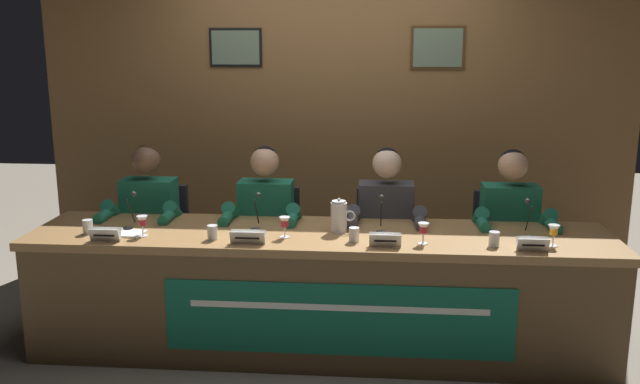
{
  "coord_description": "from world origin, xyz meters",
  "views": [
    {
      "loc": [
        0.33,
        -3.93,
        1.9
      ],
      "look_at": [
        0.0,
        0.0,
        1.0
      ],
      "focal_mm": 37.99,
      "sensor_mm": 36.0,
      "label": 1
    }
  ],
  "objects_px": {
    "chair_far_right": "(503,260)",
    "juice_glass_far_right": "(554,231)",
    "water_cup_center_left": "(212,233)",
    "nameplate_far_right": "(533,244)",
    "water_cup_far_left": "(88,227)",
    "panelist_far_right": "(511,229)",
    "water_cup_center_right": "(354,235)",
    "microphone_far_right": "(529,225)",
    "document_stack_far_left": "(126,233)",
    "microphone_far_left": "(130,217)",
    "panelist_center_right": "(386,226)",
    "water_cup_far_right": "(494,240)",
    "nameplate_center_left": "(248,237)",
    "chair_center_right": "(385,257)",
    "chair_center_left": "(270,254)",
    "conference_table": "(319,276)",
    "chair_far_left": "(158,251)",
    "water_pitcher_central": "(339,216)",
    "juice_glass_far_left": "(142,222)",
    "juice_glass_center_right": "(423,229)",
    "nameplate_center_right": "(385,240)",
    "nameplate_far_left": "(105,235)",
    "panelist_far_left": "(146,221)",
    "juice_glass_center_left": "(285,223)",
    "microphone_center_right": "(381,221)",
    "microphone_center_left": "(256,218)",
    "panelist_center_left": "(264,224)"
  },
  "relations": [
    {
      "from": "water_cup_far_left",
      "to": "chair_far_left",
      "type": "bearing_deg",
      "value": 75.57
    },
    {
      "from": "chair_far_left",
      "to": "chair_center_left",
      "type": "bearing_deg",
      "value": 0.0
    },
    {
      "from": "panelist_center_right",
      "to": "juice_glass_center_right",
      "type": "bearing_deg",
      "value": -69.66
    },
    {
      "from": "panelist_far_right",
      "to": "water_cup_far_left",
      "type": "bearing_deg",
      "value": -168.93
    },
    {
      "from": "microphone_far_left",
      "to": "nameplate_far_right",
      "type": "bearing_deg",
      "value": -6.25
    },
    {
      "from": "water_cup_far_left",
      "to": "panelist_far_right",
      "type": "bearing_deg",
      "value": 11.07
    },
    {
      "from": "panelist_center_right",
      "to": "water_cup_far_right",
      "type": "height_order",
      "value": "panelist_center_right"
    },
    {
      "from": "juice_glass_center_right",
      "to": "chair_far_right",
      "type": "height_order",
      "value": "chair_far_right"
    },
    {
      "from": "chair_center_right",
      "to": "microphone_center_right",
      "type": "height_order",
      "value": "microphone_center_right"
    },
    {
      "from": "panelist_far_left",
      "to": "nameplate_center_right",
      "type": "bearing_deg",
      "value": -21.45
    },
    {
      "from": "water_cup_center_left",
      "to": "chair_center_right",
      "type": "relative_size",
      "value": 0.1
    },
    {
      "from": "water_cup_far_left",
      "to": "water_cup_center_left",
      "type": "distance_m",
      "value": 0.78
    },
    {
      "from": "panelist_center_left",
      "to": "juice_glass_center_left",
      "type": "height_order",
      "value": "panelist_center_left"
    },
    {
      "from": "chair_center_right",
      "to": "water_cup_far_right",
      "type": "distance_m",
      "value": 1.04
    },
    {
      "from": "water_cup_far_left",
      "to": "juice_glass_center_left",
      "type": "bearing_deg",
      "value": 1.05
    },
    {
      "from": "document_stack_far_left",
      "to": "nameplate_center_left",
      "type": "bearing_deg",
      "value": -10.27
    },
    {
      "from": "juice_glass_far_left",
      "to": "microphone_far_left",
      "type": "relative_size",
      "value": 0.57
    },
    {
      "from": "chair_center_left",
      "to": "chair_center_right",
      "type": "bearing_deg",
      "value": 0.0
    },
    {
      "from": "chair_far_right",
      "to": "water_pitcher_central",
      "type": "distance_m",
      "value": 1.29
    },
    {
      "from": "water_cup_far_left",
      "to": "water_cup_center_right",
      "type": "distance_m",
      "value": 1.6
    },
    {
      "from": "water_cup_center_right",
      "to": "panelist_far_right",
      "type": "xyz_separation_m",
      "value": [
        0.99,
        0.54,
        -0.09
      ]
    },
    {
      "from": "conference_table",
      "to": "juice_glass_center_right",
      "type": "distance_m",
      "value": 0.69
    },
    {
      "from": "chair_center_left",
      "to": "nameplate_center_right",
      "type": "height_order",
      "value": "chair_center_left"
    },
    {
      "from": "water_cup_center_right",
      "to": "microphone_far_right",
      "type": "bearing_deg",
      "value": 9.5
    },
    {
      "from": "nameplate_center_right",
      "to": "juice_glass_far_right",
      "type": "relative_size",
      "value": 1.45
    },
    {
      "from": "nameplate_far_left",
      "to": "chair_center_right",
      "type": "bearing_deg",
      "value": 27.66
    },
    {
      "from": "chair_center_left",
      "to": "microphone_far_right",
      "type": "height_order",
      "value": "microphone_far_right"
    },
    {
      "from": "water_cup_far_left",
      "to": "nameplate_center_left",
      "type": "bearing_deg",
      "value": -7.36
    },
    {
      "from": "nameplate_far_left",
      "to": "juice_glass_center_right",
      "type": "xyz_separation_m",
      "value": [
        1.83,
        0.1,
        0.05
      ]
    },
    {
      "from": "water_cup_center_left",
      "to": "panelist_far_right",
      "type": "height_order",
      "value": "panelist_far_right"
    },
    {
      "from": "nameplate_far_left",
      "to": "document_stack_far_left",
      "type": "bearing_deg",
      "value": 66.73
    },
    {
      "from": "chair_far_left",
      "to": "water_cup_far_right",
      "type": "bearing_deg",
      "value": -19.08
    },
    {
      "from": "water_cup_center_left",
      "to": "microphone_far_right",
      "type": "relative_size",
      "value": 0.39
    },
    {
      "from": "water_cup_center_left",
      "to": "nameplate_far_right",
      "type": "relative_size",
      "value": 0.5
    },
    {
      "from": "panelist_far_right",
      "to": "document_stack_far_left",
      "type": "distance_m",
      "value": 2.42
    },
    {
      "from": "chair_far_left",
      "to": "water_cup_center_right",
      "type": "height_order",
      "value": "chair_far_left"
    },
    {
      "from": "water_cup_far_left",
      "to": "juice_glass_center_right",
      "type": "relative_size",
      "value": 0.69
    },
    {
      "from": "nameplate_center_left",
      "to": "chair_center_right",
      "type": "xyz_separation_m",
      "value": [
        0.79,
        0.84,
        -0.37
      ]
    },
    {
      "from": "conference_table",
      "to": "chair_center_left",
      "type": "height_order",
      "value": "chair_center_left"
    },
    {
      "from": "chair_far_right",
      "to": "juice_glass_far_right",
      "type": "bearing_deg",
      "value": -80.04
    },
    {
      "from": "water_cup_center_right",
      "to": "water_cup_far_right",
      "type": "distance_m",
      "value": 0.79
    },
    {
      "from": "juice_glass_far_left",
      "to": "water_cup_center_left",
      "type": "distance_m",
      "value": 0.43
    },
    {
      "from": "microphone_far_left",
      "to": "panelist_center_left",
      "type": "xyz_separation_m",
      "value": [
        0.77,
        0.38,
        -0.13
      ]
    },
    {
      "from": "conference_table",
      "to": "water_cup_center_left",
      "type": "bearing_deg",
      "value": -171.72
    },
    {
      "from": "conference_table",
      "to": "water_pitcher_central",
      "type": "bearing_deg",
      "value": 51.22
    },
    {
      "from": "water_pitcher_central",
      "to": "microphone_center_left",
      "type": "bearing_deg",
      "value": -179.16
    },
    {
      "from": "document_stack_far_left",
      "to": "conference_table",
      "type": "bearing_deg",
      "value": 1.15
    },
    {
      "from": "document_stack_far_left",
      "to": "microphone_far_left",
      "type": "bearing_deg",
      "value": 98.04
    },
    {
      "from": "conference_table",
      "to": "microphone_far_right",
      "type": "distance_m",
      "value": 1.27
    },
    {
      "from": "water_cup_far_left",
      "to": "document_stack_far_left",
      "type": "bearing_deg",
      "value": 2.39
    }
  ]
}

